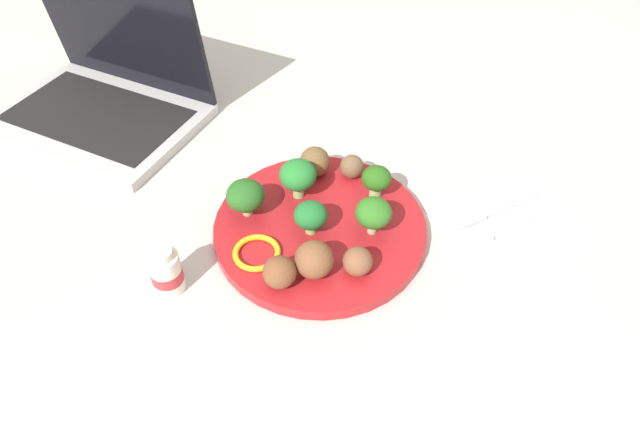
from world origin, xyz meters
The scene contains 18 objects.
ground_plane centered at (0.00, 0.00, 0.00)m, with size 4.00×4.00×0.00m, color beige.
plate centered at (0.00, 0.00, 0.01)m, with size 0.28×0.28×0.02m, color red.
broccoli_floret_center centered at (-0.09, -0.04, 0.05)m, with size 0.04×0.04×0.05m.
broccoli_floret_mid_right centered at (0.02, -0.06, 0.05)m, with size 0.05×0.05×0.06m.
broccoli_floret_back_left centered at (-0.06, 0.03, 0.05)m, with size 0.05×0.05×0.05m.
broccoli_floret_front_left centered at (0.09, -0.04, 0.05)m, with size 0.05×0.05×0.05m.
broccoli_floret_front_right centered at (0.01, 0.01, 0.04)m, with size 0.04×0.04×0.05m.
meatball_back_left centered at (-0.07, -0.08, 0.03)m, with size 0.03×0.03×0.03m, color brown.
meatball_front_left centered at (-0.02, -0.10, 0.04)m, with size 0.04×0.04×0.04m, color brown.
meatball_front_right centered at (-0.03, 0.09, 0.03)m, with size 0.04×0.04×0.04m, color brown.
meatball_back_right centered at (0.07, 0.08, 0.04)m, with size 0.04×0.04×0.04m, color brown.
meatball_far_rim centered at (0.03, 0.08, 0.04)m, with size 0.05×0.05×0.05m, color brown.
pepper_ring_back_left centered at (0.09, 0.03, 0.02)m, with size 0.06×0.06×0.01m, color yellow.
napkin centered at (-0.24, 0.04, 0.00)m, with size 0.17×0.12×0.01m, color white.
fork centered at (-0.24, 0.06, 0.01)m, with size 0.12×0.04×0.01m.
knife centered at (-0.23, 0.02, 0.01)m, with size 0.14×0.05×0.01m.
yogurt_bottle centered at (0.20, 0.05, 0.03)m, with size 0.04×0.04×0.07m.
laptop centered at (0.28, -0.34, 0.04)m, with size 0.39×0.37×0.22m.
Camera 1 is at (0.12, 0.50, 0.55)m, focal length 31.56 mm.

